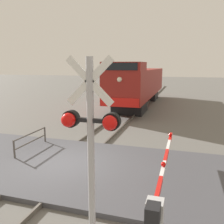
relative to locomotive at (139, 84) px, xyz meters
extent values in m
plane|color=#605E59|center=(0.00, -16.15, -2.19)|extent=(160.00, 160.00, 0.00)
cube|color=#59544C|center=(-0.72, -16.15, -2.11)|extent=(0.08, 80.00, 0.15)
cube|color=#59544C|center=(0.72, -16.15, -2.11)|extent=(0.08, 80.00, 0.15)
cube|color=#47474C|center=(0.00, -16.15, -2.11)|extent=(36.00, 5.59, 0.16)
cube|color=black|center=(0.00, -4.09, -1.66)|extent=(2.58, 3.20, 1.05)
cube|color=black|center=(0.00, 4.59, -1.66)|extent=(2.58, 3.20, 1.05)
cube|color=maroon|center=(0.00, 0.25, 0.16)|extent=(3.04, 15.77, 2.59)
cube|color=maroon|center=(0.00, -6.25, 1.78)|extent=(2.97, 2.77, 0.65)
cube|color=black|center=(0.00, -7.66, 1.78)|extent=(2.58, 0.06, 0.52)
cube|color=red|center=(0.00, -7.67, -0.79)|extent=(2.88, 0.08, 0.64)
sphere|color=#F2EACC|center=(0.00, -7.68, 0.87)|extent=(0.36, 0.36, 0.36)
cylinder|color=#ADADB2|center=(2.83, -20.22, -0.08)|extent=(0.14, 0.14, 4.21)
cube|color=white|center=(2.83, -20.22, 1.57)|extent=(0.95, 0.04, 0.95)
cube|color=white|center=(2.83, -20.22, 1.57)|extent=(0.95, 0.04, 0.95)
cube|color=black|center=(2.83, -20.22, 0.82)|extent=(1.04, 0.08, 0.08)
sphere|color=red|center=(2.41, -20.32, 0.82)|extent=(0.28, 0.28, 0.28)
sphere|color=red|center=(3.25, -20.32, 0.82)|extent=(0.28, 0.28, 0.28)
cylinder|color=black|center=(2.41, -20.20, 0.82)|extent=(0.34, 0.14, 0.34)
cylinder|color=black|center=(3.25, -20.20, 0.82)|extent=(0.34, 0.14, 0.34)
cube|color=black|center=(4.07, -20.14, -1.00)|extent=(0.28, 0.36, 0.40)
cube|color=red|center=(4.07, -19.06, -1.00)|extent=(0.10, 1.06, 0.14)
cube|color=white|center=(4.07, -18.00, -1.00)|extent=(0.10, 1.06, 0.14)
cube|color=red|center=(4.07, -16.93, -1.00)|extent=(0.10, 1.06, 0.14)
cube|color=white|center=(4.07, -15.87, -1.00)|extent=(0.10, 1.06, 0.14)
cube|color=red|center=(4.07, -14.80, -1.00)|extent=(0.10, 1.06, 0.14)
sphere|color=red|center=(4.07, -17.93, -0.86)|extent=(0.14, 0.14, 0.14)
sphere|color=red|center=(4.07, -14.90, -0.86)|extent=(0.14, 0.14, 0.14)
cylinder|color=#4C4742|center=(-2.26, -16.31, -1.71)|extent=(0.08, 0.08, 0.95)
cylinder|color=#4C4742|center=(-2.26, -13.94, -1.71)|extent=(0.08, 0.08, 0.95)
cylinder|color=#4C4742|center=(-2.26, -15.13, -1.28)|extent=(0.06, 2.36, 0.06)
cylinder|color=#4C4742|center=(-2.26, -15.13, -1.67)|extent=(0.06, 2.36, 0.06)
camera|label=1|loc=(4.54, -24.44, 1.86)|focal=38.85mm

